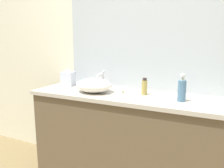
{
  "coord_description": "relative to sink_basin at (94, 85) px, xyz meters",
  "views": [
    {
      "loc": [
        0.59,
        -1.31,
        1.3
      ],
      "look_at": [
        -0.23,
        0.41,
        0.93
      ],
      "focal_mm": 36.61,
      "sensor_mm": 36.0,
      "label": 1
    }
  ],
  "objects": [
    {
      "name": "wall_mirror_panel",
      "position": [
        0.32,
        0.31,
        0.5
      ],
      "size": [
        1.47,
        0.01,
        1.13
      ],
      "primitive_type": "cube",
      "color": "#B2BCC6",
      "rests_on": "vanity_counter"
    },
    {
      "name": "vanity_counter",
      "position": [
        0.32,
        0.05,
        -0.48
      ],
      "size": [
        1.73,
        0.52,
        0.85
      ],
      "color": "brown",
      "rests_on": "ground"
    },
    {
      "name": "sink_basin",
      "position": [
        0.0,
        0.0,
        0.0
      ],
      "size": [
        0.32,
        0.27,
        0.12
      ],
      "primitive_type": "ellipsoid",
      "color": "silver",
      "rests_on": "vanity_counter"
    },
    {
      "name": "faucet",
      "position": [
        0.0,
        0.15,
        0.05
      ],
      "size": [
        0.03,
        0.14,
        0.17
      ],
      "color": "silver",
      "rests_on": "vanity_counter"
    },
    {
      "name": "perfume_bottle",
      "position": [
        0.43,
        0.1,
        0.01
      ],
      "size": [
        0.05,
        0.05,
        0.14
      ],
      "color": "#A7934B",
      "rests_on": "vanity_counter"
    },
    {
      "name": "tissue_box",
      "position": [
        -0.38,
        0.14,
        0.02
      ],
      "size": [
        0.13,
        0.13,
        0.18
      ],
      "color": "silver",
      "rests_on": "vanity_counter"
    },
    {
      "name": "bathroom_wall_rear",
      "position": [
        0.39,
        0.35,
        0.39
      ],
      "size": [
        6.0,
        0.06,
        2.6
      ],
      "primitive_type": "cube",
      "color": "silver",
      "rests_on": "ground"
    },
    {
      "name": "candle_jar",
      "position": [
        0.23,
        0.06,
        -0.04
      ],
      "size": [
        0.05,
        0.05,
        0.03
      ],
      "primitive_type": "cylinder",
      "color": "silver",
      "rests_on": "vanity_counter"
    },
    {
      "name": "soap_dispenser",
      "position": [
        0.74,
        0.01,
        0.03
      ],
      "size": [
        0.06,
        0.06,
        0.21
      ],
      "color": "teal",
      "rests_on": "vanity_counter"
    }
  ]
}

